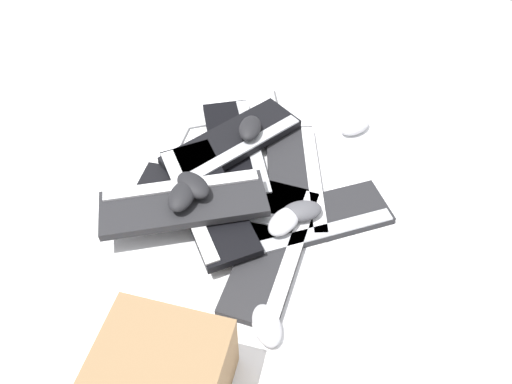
# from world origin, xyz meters

# --- Properties ---
(ground_plane) EXTENTS (3.20, 3.20, 0.00)m
(ground_plane) POSITION_xyz_m (0.00, 0.00, 0.00)
(ground_plane) COLOR white
(keyboard_0) EXTENTS (0.42, 0.42, 0.03)m
(keyboard_0) POSITION_xyz_m (0.13, -0.07, 0.01)
(keyboard_0) COLOR #232326
(keyboard_0) RESTS_ON ground
(keyboard_1) EXTENTS (0.38, 0.45, 0.03)m
(keyboard_1) POSITION_xyz_m (0.10, 0.15, 0.01)
(keyboard_1) COLOR black
(keyboard_1) RESTS_ON ground
(keyboard_2) EXTENTS (0.35, 0.46, 0.03)m
(keyboard_2) POSITION_xyz_m (-0.09, 0.06, 0.01)
(keyboard_2) COLOR black
(keyboard_2) RESTS_ON ground
(keyboard_3) EXTENTS (0.46, 0.33, 0.03)m
(keyboard_3) POSITION_xyz_m (-0.10, -0.19, 0.01)
(keyboard_3) COLOR #232326
(keyboard_3) RESTS_ON ground
(keyboard_4) EXTENTS (0.46, 0.34, 0.03)m
(keyboard_4) POSITION_xyz_m (0.04, -0.20, 0.01)
(keyboard_4) COLOR #232326
(keyboard_4) RESTS_ON ground
(keyboard_5) EXTENTS (0.31, 0.46, 0.03)m
(keyboard_5) POSITION_xyz_m (-0.12, 0.04, 0.04)
(keyboard_5) COLOR black
(keyboard_5) RESTS_ON keyboard_2
(keyboard_6) EXTENTS (0.45, 0.20, 0.03)m
(keyboard_6) POSITION_xyz_m (0.09, 0.15, 0.04)
(keyboard_6) COLOR black
(keyboard_6) RESTS_ON keyboard_1
(keyboard_7) EXTENTS (0.45, 0.38, 0.03)m
(keyboard_7) POSITION_xyz_m (-0.18, 0.05, 0.07)
(keyboard_7) COLOR #232326
(keyboard_7) RESTS_ON keyboard_5
(mouse_0) EXTENTS (0.11, 0.13, 0.04)m
(mouse_0) POSITION_xyz_m (-0.27, -0.33, 0.02)
(mouse_0) COLOR #B7B7BC
(mouse_0) RESTS_ON ground
(mouse_1) EXTENTS (0.07, 0.11, 0.04)m
(mouse_1) POSITION_xyz_m (-0.14, 0.06, 0.11)
(mouse_1) COLOR black
(mouse_1) RESTS_ON keyboard_7
(mouse_2) EXTENTS (0.13, 0.12, 0.04)m
(mouse_2) POSITION_xyz_m (0.03, -0.18, 0.05)
(mouse_2) COLOR #4C4C51
(mouse_2) RESTS_ON keyboard_4
(mouse_3) EXTENTS (0.13, 0.11, 0.04)m
(mouse_3) POSITION_xyz_m (-0.19, 0.05, 0.11)
(mouse_3) COLOR black
(mouse_3) RESTS_ON keyboard_7
(mouse_4) EXTENTS (0.12, 0.08, 0.04)m
(mouse_4) POSITION_xyz_m (0.44, -0.06, 0.02)
(mouse_4) COLOR #B7B7BC
(mouse_4) RESTS_ON ground
(mouse_5) EXTENTS (0.13, 0.12, 0.04)m
(mouse_5) POSITION_xyz_m (0.15, 0.13, 0.08)
(mouse_5) COLOR black
(mouse_5) RESTS_ON keyboard_6
(mouse_6) EXTENTS (0.12, 0.08, 0.04)m
(mouse_6) POSITION_xyz_m (-0.03, -0.17, 0.05)
(mouse_6) COLOR #B7B7BC
(mouse_6) RESTS_ON keyboard_3
(cable_0) EXTENTS (0.51, 0.18, 0.01)m
(cable_0) POSITION_xyz_m (0.17, 0.25, 0.00)
(cable_0) COLOR #59595B
(cable_0) RESTS_ON ground
(cardboard_box) EXTENTS (0.33, 0.33, 0.19)m
(cardboard_box) POSITION_xyz_m (-0.52, -0.28, 0.09)
(cardboard_box) COLOR olive
(cardboard_box) RESTS_ON ground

